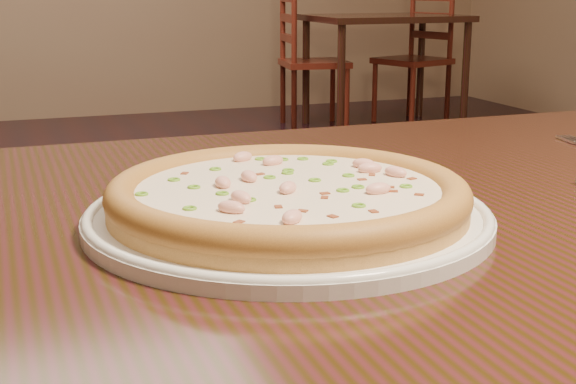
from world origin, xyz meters
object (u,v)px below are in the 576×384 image
object	(u,v)px
hero_table	(380,290)
chair_c	(306,62)
chair_d	(418,59)
bg_table_right	(385,30)
plate	(288,215)
pizza	(288,195)

from	to	relation	value
hero_table	chair_c	distance (m)	4.67
chair_d	bg_table_right	bearing A→B (deg)	-160.72
bg_table_right	hero_table	bearing A→B (deg)	-116.90
plate	bg_table_right	world-z (taller)	plate
hero_table	chair_c	bearing A→B (deg)	69.52
pizza	chair_d	bearing A→B (deg)	59.51
plate	chair_d	size ratio (longest dim) A/B	0.38
hero_table	pizza	xyz separation A→B (m)	(-0.12, -0.05, 0.13)
chair_c	pizza	bearing A→B (deg)	-111.62
chair_c	chair_d	world-z (taller)	same
plate	chair_c	size ratio (longest dim) A/B	0.38
pizza	chair_d	size ratio (longest dim) A/B	0.34
plate	chair_c	bearing A→B (deg)	68.38
chair_c	chair_d	size ratio (longest dim) A/B	1.00
chair_c	chair_d	bearing A→B (deg)	-4.45
hero_table	plate	xyz separation A→B (m)	(-0.12, -0.05, 0.11)
plate	chair_c	world-z (taller)	chair_c
hero_table	pizza	bearing A→B (deg)	-157.40
plate	bg_table_right	distance (m)	4.81
bg_table_right	chair_c	bearing A→B (deg)	160.74
plate	hero_table	bearing A→B (deg)	22.62
pizza	bg_table_right	size ratio (longest dim) A/B	0.32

